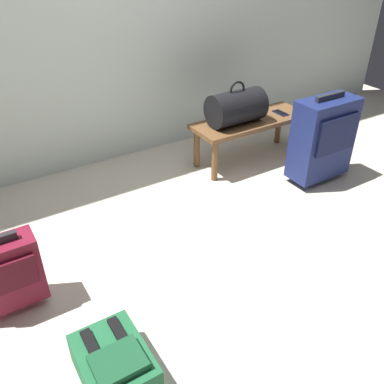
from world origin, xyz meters
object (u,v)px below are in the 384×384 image
(duffel_bag_black, at_px, (236,107))
(suitcase_small_burgundy, at_px, (7,273))
(cell_phone, at_px, (280,113))
(backpack_green, at_px, (114,365))
(bench, at_px, (251,125))
(suitcase_upright_navy, at_px, (323,138))

(duffel_bag_black, height_order, suitcase_small_burgundy, duffel_bag_black)
(cell_phone, relative_size, backpack_green, 0.38)
(duffel_bag_black, bearing_deg, bench, 0.00)
(suitcase_upright_navy, distance_m, backpack_green, 2.17)
(cell_phone, xyz_separation_m, suitcase_upright_navy, (-0.04, -0.51, -0.02))
(suitcase_small_burgundy, bearing_deg, suitcase_upright_navy, 2.99)
(suitcase_upright_navy, height_order, backpack_green, suitcase_upright_navy)
(bench, distance_m, suitcase_upright_navy, 0.60)
(suitcase_small_burgundy, distance_m, backpack_green, 0.72)
(backpack_green, bearing_deg, cell_phone, 32.00)
(duffel_bag_black, xyz_separation_m, suitcase_small_burgundy, (-1.88, -0.66, -0.26))
(cell_phone, height_order, suitcase_upright_navy, suitcase_upright_navy)
(suitcase_upright_navy, distance_m, suitcase_small_burgundy, 2.30)
(bench, distance_m, suitcase_small_burgundy, 2.15)
(bench, xyz_separation_m, backpack_green, (-1.77, -1.31, -0.22))
(backpack_green, bearing_deg, suitcase_upright_navy, 20.96)
(duffel_bag_black, xyz_separation_m, suitcase_upright_navy, (0.41, -0.54, -0.15))
(cell_phone, relative_size, suitcase_upright_navy, 0.21)
(suitcase_upright_navy, relative_size, suitcase_small_burgundy, 1.51)
(bench, bearing_deg, suitcase_small_burgundy, -162.03)
(cell_phone, distance_m, suitcase_small_burgundy, 2.42)
(duffel_bag_black, relative_size, suitcase_small_burgundy, 0.96)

